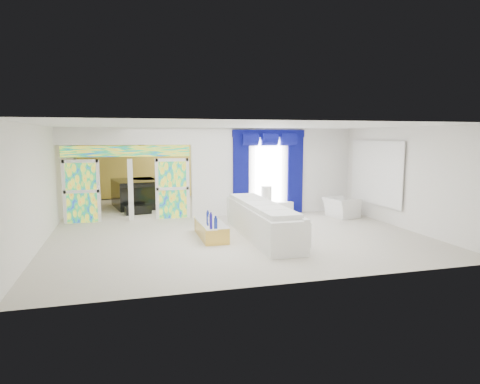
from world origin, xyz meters
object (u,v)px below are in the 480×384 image
object	(u,v)px
white_sofa	(262,222)
grand_piano	(136,193)
coffee_table	(211,230)
console_table	(274,208)
armchair	(341,208)

from	to	relation	value
white_sofa	grand_piano	xyz separation A→B (m)	(-3.14, 6.00, 0.12)
white_sofa	coffee_table	world-z (taller)	white_sofa
white_sofa	grand_piano	world-z (taller)	grand_piano
coffee_table	grand_piano	world-z (taller)	grand_piano
console_table	grand_piano	world-z (taller)	grand_piano
console_table	armchair	distance (m)	2.29
console_table	white_sofa	bearing A→B (deg)	-115.69
coffee_table	grand_piano	bearing A→B (deg)	107.41
white_sofa	armchair	world-z (taller)	white_sofa
armchair	grand_piano	distance (m)	7.75
coffee_table	console_table	distance (m)	3.98
armchair	grand_piano	size ratio (longest dim) A/B	0.49
coffee_table	grand_piano	distance (m)	5.98
coffee_table	armchair	distance (m)	5.12
grand_piano	white_sofa	bearing A→B (deg)	-72.51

